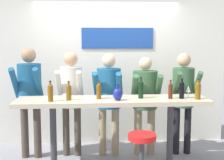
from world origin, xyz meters
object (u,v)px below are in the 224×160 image
object	(u,v)px
decorative_vase	(118,94)
wine_bottle_5	(50,92)
person_left	(71,92)
wine_bottle_4	(182,89)
person_center	(145,95)
wine_bottle_2	(141,88)
tasting_table	(112,109)
wine_bottle_6	(170,90)
wine_bottle_1	(69,91)
wine_glass_0	(188,89)
person_center_right	(183,92)
person_center_left	(109,94)
bar_stool	(142,153)
wine_bottle_0	(198,90)
wine_bottle_3	(99,90)
person_far_left	(30,91)

from	to	relation	value
decorative_vase	wine_bottle_5	bearing A→B (deg)	-179.46
person_left	wine_bottle_4	distance (m)	1.71
person_center	wine_bottle_2	xyz separation A→B (m)	(-0.17, -0.59, 0.20)
tasting_table	wine_bottle_6	world-z (taller)	wine_bottle_6
wine_bottle_4	wine_bottle_5	size ratio (longest dim) A/B	1.05
tasting_table	person_center	xyz separation A→B (m)	(0.57, 0.59, 0.08)
wine_bottle_1	wine_glass_0	distance (m)	1.66
person_center_right	wine_bottle_6	world-z (taller)	person_center_right
person_left	person_center	world-z (taller)	person_left
person_left	person_center_left	world-z (taller)	person_left
bar_stool	wine_bottle_4	size ratio (longest dim) A/B	2.42
wine_bottle_0	wine_bottle_3	size ratio (longest dim) A/B	1.10
person_center	person_center_right	distance (m)	0.61
person_center_right	wine_bottle_6	bearing A→B (deg)	-122.92
person_center	person_center_left	bearing A→B (deg)	-176.74
wine_bottle_5	decorative_vase	xyz separation A→B (m)	(0.89, 0.01, -0.04)
person_far_left	wine_bottle_3	world-z (taller)	person_far_left
wine_bottle_6	person_center	bearing A→B (deg)	110.00
wine_bottle_2	person_center_right	bearing A→B (deg)	35.42
person_center	bar_stool	bearing A→B (deg)	-100.29
wine_bottle_1	person_far_left	bearing A→B (deg)	134.93
wine_bottle_0	decorative_vase	bearing A→B (deg)	-179.51
person_far_left	wine_bottle_5	size ratio (longest dim) A/B	6.21
person_center_left	decorative_vase	world-z (taller)	person_center_left
wine_bottle_6	decorative_vase	bearing A→B (deg)	-173.95
tasting_table	wine_bottle_1	size ratio (longest dim) A/B	10.30
person_center	wine_glass_0	world-z (taller)	person_center
person_center	wine_bottle_6	xyz separation A→B (m)	(0.24, -0.65, 0.18)
wine_bottle_6	person_far_left	bearing A→B (deg)	162.75
wine_bottle_6	wine_bottle_3	bearing A→B (deg)	176.85
wine_bottle_2	wine_bottle_5	distance (m)	1.24
bar_stool	wine_bottle_0	size ratio (longest dim) A/B	2.51
person_far_left	person_center_left	xyz separation A→B (m)	(1.23, -0.00, -0.07)
wine_glass_0	wine_bottle_0	bearing A→B (deg)	-41.63
person_far_left	wine_bottle_1	world-z (taller)	person_far_left
person_center_right	wine_bottle_3	distance (m)	1.48
person_far_left	wine_glass_0	bearing A→B (deg)	-10.18
wine_bottle_3	wine_glass_0	world-z (taller)	wine_bottle_3
wine_bottle_4	decorative_vase	xyz separation A→B (m)	(-0.90, -0.07, -0.05)
person_center	wine_bottle_6	world-z (taller)	person_center
wine_bottle_6	wine_glass_0	size ratio (longest dim) A/B	1.48
wine_bottle_5	wine_glass_0	bearing A→B (deg)	3.36
wine_bottle_4	decorative_vase	world-z (taller)	wine_bottle_4
wine_bottle_6	person_center_right	bearing A→B (deg)	58.71
person_center	wine_bottle_1	xyz separation A→B (m)	(-1.17, -0.66, 0.19)
person_far_left	wine_bottle_0	xyz separation A→B (m)	(2.41, -0.70, 0.09)
person_center_right	wine_bottle_1	size ratio (longest dim) A/B	6.34
person_center_right	wine_bottle_5	world-z (taller)	person_center_right
tasting_table	person_center	bearing A→B (deg)	46.37
wine_bottle_4	wine_glass_0	xyz separation A→B (m)	(0.10, 0.03, -0.01)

